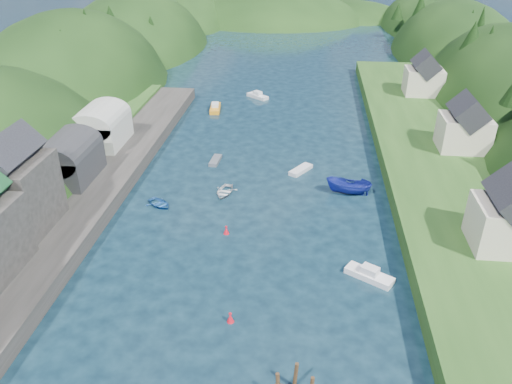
# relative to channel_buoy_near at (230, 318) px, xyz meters

# --- Properties ---
(ground) EXTENTS (600.00, 600.00, 0.00)m
(ground) POSITION_rel_channel_buoy_near_xyz_m (0.44, 39.97, -0.48)
(ground) COLOR black
(ground) RESTS_ON ground
(hillside_left) EXTENTS (44.00, 245.56, 52.00)m
(hillside_left) POSITION_rel_channel_buoy_near_xyz_m (-44.56, 64.97, -8.51)
(hillside_left) COLOR black
(hillside_left) RESTS_ON ground
(hillside_right) EXTENTS (36.00, 245.56, 48.00)m
(hillside_right) POSITION_rel_channel_buoy_near_xyz_m (45.44, 64.97, -7.89)
(hillside_right) COLOR black
(hillside_right) RESTS_ON ground
(far_hills) EXTENTS (103.00, 68.00, 44.00)m
(far_hills) POSITION_rel_channel_buoy_near_xyz_m (1.66, 163.97, -11.28)
(far_hills) COLOR black
(far_hills) RESTS_ON ground
(hill_trees) EXTENTS (92.47, 149.82, 12.10)m
(hill_trees) POSITION_rel_channel_buoy_near_xyz_m (0.11, 54.67, 10.60)
(hill_trees) COLOR black
(hill_trees) RESTS_ON ground
(quay_left) EXTENTS (12.00, 110.00, 2.00)m
(quay_left) POSITION_rel_channel_buoy_near_xyz_m (-23.56, 9.97, 0.52)
(quay_left) COLOR #2D2B28
(quay_left) RESTS_ON ground
(boat_sheds) EXTENTS (7.00, 21.00, 7.50)m
(boat_sheds) POSITION_rel_channel_buoy_near_xyz_m (-25.56, 28.97, 4.79)
(boat_sheds) COLOR #2D2D30
(boat_sheds) RESTS_ON quay_left
(terrace_right) EXTENTS (16.00, 120.00, 2.40)m
(terrace_right) POSITION_rel_channel_buoy_near_xyz_m (25.44, 29.97, 0.72)
(terrace_right) COLOR #234719
(terrace_right) RESTS_ON ground
(right_bank_cottages) EXTENTS (9.00, 59.24, 8.41)m
(right_bank_cottages) POSITION_rel_channel_buoy_near_xyz_m (28.44, 38.30, 5.36)
(right_bank_cottages) COLOR beige
(right_bank_cottages) RESTS_ON terrace_right
(channel_buoy_near) EXTENTS (0.70, 0.70, 1.10)m
(channel_buoy_near) POSITION_rel_channel_buoy_near_xyz_m (0.00, 0.00, 0.00)
(channel_buoy_near) COLOR red
(channel_buoy_near) RESTS_ON ground
(channel_buoy_far) EXTENTS (0.70, 0.70, 1.10)m
(channel_buoy_far) POSITION_rel_channel_buoy_near_xyz_m (-2.75, 14.59, 0.00)
(channel_buoy_far) COLOR red
(channel_buoy_far) RESTS_ON ground
(moored_boats) EXTENTS (30.79, 93.92, 2.37)m
(moored_boats) POSITION_rel_channel_buoy_near_xyz_m (1.12, 12.22, 0.21)
(moored_boats) COLOR #1B4B94
(moored_boats) RESTS_ON ground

